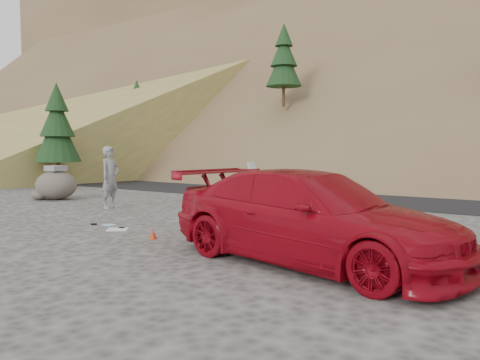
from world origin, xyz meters
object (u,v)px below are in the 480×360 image
Objects in this scene: red_car at (311,263)px; boulder at (56,185)px; motorcycle at (271,188)px; man at (111,208)px.

red_car is 2.75× the size of boulder.
motorcycle is 8.16m from boulder.
boulder reaches higher than man.
man is at bearing -8.28° from boulder.
motorcycle is 0.47× the size of red_car.
motorcycle reaches higher than red_car.
red_car is at bearing -118.17° from man.
motorcycle is at bearing -64.51° from man.
motorcycle is 1.29× the size of boulder.
boulder reaches higher than red_car.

